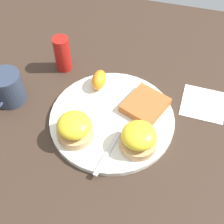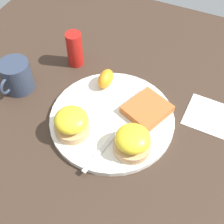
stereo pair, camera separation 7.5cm
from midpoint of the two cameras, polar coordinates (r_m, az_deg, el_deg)
name	(u,v)px [view 1 (the left image)]	position (r m, az deg, el deg)	size (l,w,h in m)	color
ground_plane	(112,120)	(0.78, -2.76, -1.73)	(1.10, 1.10, 0.00)	#38281E
plate	(112,119)	(0.77, -2.78, -1.42)	(0.31, 0.31, 0.01)	silver
sandwich_benedict_left	(74,128)	(0.72, -9.86, -3.10)	(0.09, 0.09, 0.06)	tan
sandwich_benedict_right	(139,138)	(0.69, 1.81, -5.04)	(0.09, 0.09, 0.06)	tan
hashbrown_patty	(145,105)	(0.78, 3.36, 1.13)	(0.10, 0.09, 0.02)	#B05D2C
orange_wedge	(99,80)	(0.82, -5.01, 5.73)	(0.06, 0.04, 0.04)	orange
fork	(121,129)	(0.74, -1.28, -3.35)	(0.24, 0.06, 0.00)	silver
cup	(8,88)	(0.85, -20.97, 4.05)	(0.11, 0.08, 0.09)	#2D384C
napkin	(203,103)	(0.83, 13.90, 1.37)	(0.11, 0.11, 0.00)	white
condiment_bottle	(62,54)	(0.89, -11.51, 10.25)	(0.04, 0.04, 0.10)	#B21914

